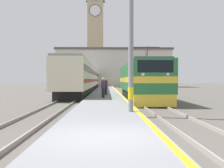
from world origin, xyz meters
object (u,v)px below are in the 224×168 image
catenary_mast (132,28)px  clock_tower (96,34)px  person_on_platform (103,87)px  locomotive_train (140,81)px  passenger_train (88,78)px  second_waiting_passenger (106,86)px

catenary_mast → clock_tower: clock_tower is taller
person_on_platform → clock_tower: clock_tower is taller
locomotive_train → person_on_platform: size_ratio=8.52×
passenger_train → catenary_mast: catenary_mast is taller
catenary_mast → second_waiting_passenger: (-1.30, 14.47, -3.20)m
person_on_platform → second_waiting_passenger: bearing=86.9°
catenary_mast → person_on_platform: (-1.54, 10.00, -3.19)m
locomotive_train → second_waiting_passenger: (-3.17, 3.23, -0.57)m
locomotive_train → catenary_mast: 11.69m
locomotive_train → clock_tower: (-6.38, 56.64, 14.25)m
passenger_train → person_on_platform: bearing=-82.8°
locomotive_train → second_waiting_passenger: 4.57m
person_on_platform → locomotive_train: bearing=19.9°
passenger_train → person_on_platform: 23.98m
second_waiting_passenger → clock_tower: bearing=93.4°
passenger_train → clock_tower: (0.02, 34.10, 13.89)m
locomotive_train → person_on_platform: 3.67m
catenary_mast → person_on_platform: bearing=98.8°
clock_tower → second_waiting_passenger: bearing=-86.6°
second_waiting_passenger → clock_tower: size_ratio=0.06×
catenary_mast → clock_tower: size_ratio=0.28×
person_on_platform → clock_tower: size_ratio=0.06×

